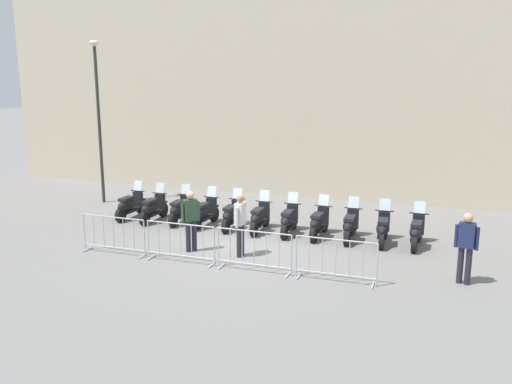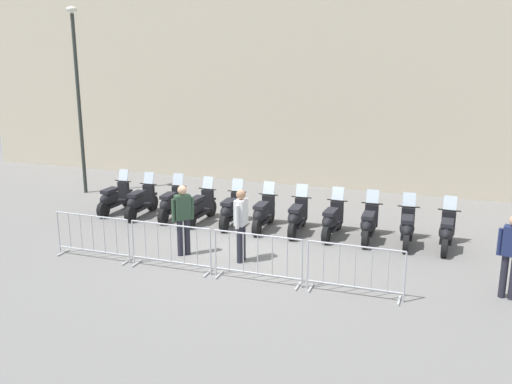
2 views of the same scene
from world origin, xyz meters
TOP-DOWN VIEW (x-y plane):
  - ground_plane at (0.00, 0.00)m, footprint 120.00×120.00m
  - building_facade at (0.26, 8.28)m, footprint 28.06×3.29m
  - motorcycle_0 at (-4.73, 1.97)m, footprint 0.56×1.73m
  - motorcycle_1 at (-3.77, 1.86)m, footprint 0.56×1.72m
  - motorcycle_2 at (-2.81, 1.94)m, footprint 0.56×1.72m
  - motorcycle_3 at (-1.86, 1.83)m, footprint 0.56×1.73m
  - motorcycle_4 at (-0.90, 1.82)m, footprint 0.56×1.72m
  - motorcycle_5 at (0.06, 1.76)m, footprint 0.56×1.72m
  - motorcycle_6 at (1.02, 1.75)m, footprint 0.56×1.72m
  - motorcycle_7 at (1.97, 1.72)m, footprint 0.56×1.73m
  - motorcycle_8 at (2.93, 1.70)m, footprint 0.56×1.72m
  - motorcycle_9 at (3.89, 1.67)m, footprint 0.56×1.72m
  - motorcycle_10 at (4.84, 1.64)m, footprint 0.56×1.73m
  - barrier_segment_0 at (-3.15, -1.51)m, footprint 1.98×0.50m
  - barrier_segment_1 at (-1.08, -1.58)m, footprint 1.98×0.50m
  - barrier_segment_2 at (0.98, -1.65)m, footprint 1.98×0.50m
  - barrier_segment_3 at (3.05, -1.71)m, footprint 1.98×0.50m
  - street_lamp at (-7.02, 3.85)m, footprint 0.36×0.36m
  - officer_near_row_end at (5.97, -0.92)m, footprint 0.54×0.30m
  - officer_mid_plaza at (0.26, -0.64)m, footprint 0.24×0.55m
  - officer_by_barriers at (-1.19, -0.67)m, footprint 0.42×0.41m

SIDE VIEW (x-z plane):
  - ground_plane at x=0.00m, z-range 0.00..0.00m
  - motorcycle_0 at x=-4.73m, z-range -0.16..1.07m
  - motorcycle_1 at x=-3.77m, z-range -0.16..1.07m
  - motorcycle_2 at x=-2.81m, z-range -0.16..1.07m
  - motorcycle_3 at x=-1.86m, z-range -0.16..1.07m
  - motorcycle_4 at x=-0.90m, z-range -0.16..1.07m
  - motorcycle_5 at x=0.06m, z-range -0.16..1.07m
  - motorcycle_6 at x=1.02m, z-range -0.16..1.07m
  - motorcycle_7 at x=1.97m, z-range -0.16..1.07m
  - motorcycle_8 at x=2.93m, z-range -0.16..1.07m
  - motorcycle_9 at x=3.89m, z-range -0.16..1.07m
  - motorcycle_10 at x=4.84m, z-range -0.16..1.07m
  - barrier_segment_0 at x=-3.15m, z-range -0.01..1.06m
  - barrier_segment_1 at x=-1.08m, z-range -0.01..1.06m
  - barrier_segment_2 at x=0.98m, z-range -0.01..1.06m
  - barrier_segment_3 at x=3.05m, z-range -0.01..1.06m
  - officer_near_row_end at x=5.97m, z-range 0.12..1.85m
  - officer_mid_plaza at x=0.26m, z-range 0.12..1.85m
  - officer_by_barriers at x=-1.19m, z-range 0.12..1.85m
  - street_lamp at x=-7.02m, z-range 0.61..6.78m
  - building_facade at x=0.26m, z-range 0.00..12.47m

